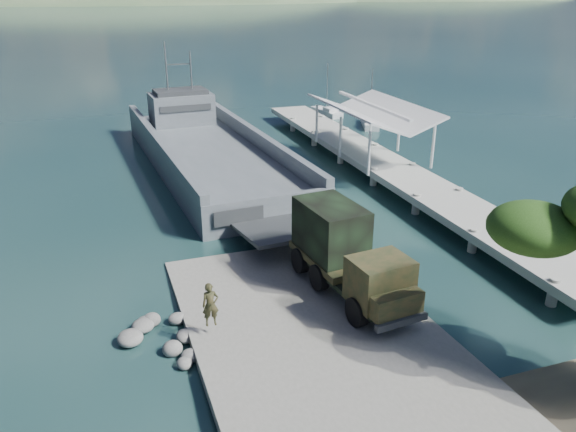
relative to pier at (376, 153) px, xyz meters
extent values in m
plane|color=#193C3D|center=(-13.00, -18.77, -1.60)|extent=(1400.00, 1400.00, 0.00)
cube|color=slate|center=(-13.00, -19.77, -1.35)|extent=(10.00, 18.00, 0.50)
cube|color=#A7A59D|center=(0.00, -0.77, -0.60)|extent=(4.00, 44.00, 0.50)
cube|color=#50595F|center=(-12.19, 5.88, -1.17)|extent=(10.25, 28.81, 2.36)
cube|color=#50595F|center=(-16.15, 5.63, 0.57)|extent=(2.34, 28.31, 1.23)
cube|color=#50595F|center=(-8.23, 6.12, 0.57)|extent=(2.34, 28.31, 1.23)
cube|color=#50595F|center=(-11.31, -8.17, -0.66)|extent=(8.51, 0.91, 2.46)
cube|color=#50595F|center=(-12.78, 15.30, 1.42)|extent=(5.89, 4.12, 2.83)
cube|color=#2E3133|center=(-12.78, 15.30, 3.03)|extent=(4.90, 3.31, 0.38)
cylinder|color=gray|center=(-13.91, 15.23, 5.20)|extent=(0.15, 0.15, 4.72)
cylinder|color=gray|center=(-11.64, 15.37, 4.73)|extent=(0.15, 0.15, 3.78)
cylinder|color=black|center=(-11.21, -19.99, -0.47)|extent=(0.58, 1.31, 1.27)
cylinder|color=black|center=(-8.98, -19.74, -0.47)|extent=(0.58, 1.31, 1.27)
cylinder|color=black|center=(-11.58, -16.70, -0.47)|extent=(0.58, 1.31, 1.27)
cylinder|color=black|center=(-9.36, -16.44, -0.47)|extent=(0.58, 1.31, 1.27)
cylinder|color=black|center=(-11.81, -14.76, -0.47)|extent=(0.58, 1.31, 1.27)
cylinder|color=black|center=(-9.58, -14.50, -0.47)|extent=(0.58, 1.31, 1.27)
cube|color=black|center=(-10.40, -17.15, -0.32)|extent=(2.98, 7.61, 0.24)
cube|color=black|center=(-10.10, -19.77, 0.70)|extent=(2.65, 2.22, 1.95)
cube|color=black|center=(-9.97, -20.93, 0.22)|extent=(2.33, 1.13, 0.98)
cube|color=black|center=(-10.56, -15.80, 0.02)|extent=(2.94, 4.74, 0.34)
cube|color=black|center=(-10.58, -15.60, 1.44)|extent=(2.75, 3.95, 2.44)
cube|color=#2E3133|center=(-9.91, -21.42, -0.37)|extent=(2.45, 0.52, 0.29)
imported|color=black|center=(-17.08, -18.58, -0.17)|extent=(0.69, 0.46, 1.86)
cube|color=silver|center=(6.84, 14.59, -1.37)|extent=(3.15, 5.23, 0.82)
cube|color=silver|center=(6.52, 13.74, -0.82)|extent=(1.72, 1.82, 0.55)
cylinder|color=gray|center=(6.84, 14.59, 1.60)|extent=(0.09, 0.09, 5.49)
cube|color=silver|center=(4.65, 21.23, -1.38)|extent=(2.18, 5.07, 0.80)
cube|color=silver|center=(4.79, 20.35, -0.84)|extent=(1.46, 1.60, 0.53)
cylinder|color=gray|center=(4.65, 21.23, 1.52)|extent=(0.09, 0.09, 5.35)
ellipsoid|color=#193B10|center=(-6.95, -24.37, 4.54)|extent=(3.07, 3.07, 1.75)
camera|label=1|loc=(-20.49, -38.10, 12.10)|focal=35.00mm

